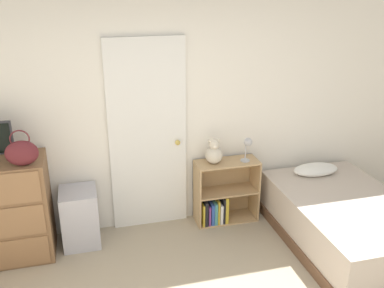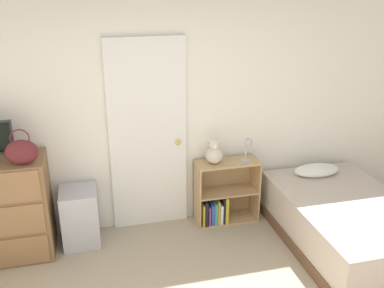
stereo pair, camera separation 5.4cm
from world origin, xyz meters
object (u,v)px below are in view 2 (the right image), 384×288
bookshelf (222,198)px  bed (345,222)px  storage_bin (80,216)px  dresser (0,210)px  handbag (22,152)px  teddy_bear (214,153)px  desk_lamp (248,145)px

bookshelf → bed: (1.08, -0.75, -0.03)m
storage_bin → dresser: bearing=-175.7°
handbag → teddy_bear: 1.91m
handbag → bed: 3.21m
teddy_bear → bed: 1.52m
bookshelf → teddy_bear: teddy_bear is taller
handbag → dresser: bearing=152.6°
dresser → bed: dresser is taller
handbag → storage_bin: bearing=26.3°
bookshelf → desk_lamp: bearing=-9.6°
bookshelf → teddy_bear: (-0.10, -0.00, 0.56)m
dresser → desk_lamp: bearing=1.5°
handbag → storage_bin: handbag is taller
dresser → bookshelf: size_ratio=1.42×
dresser → teddy_bear: dresser is taller
handbag → storage_bin: (0.43, 0.21, -0.84)m
storage_bin → bookshelf: (1.54, 0.06, -0.02)m
dresser → handbag: size_ratio=3.02×
desk_lamp → bed: (0.82, -0.71, -0.65)m
storage_bin → desk_lamp: desk_lamp is taller
desk_lamp → bed: bearing=-40.9°
teddy_bear → desk_lamp: 0.37m
dresser → bed: (3.35, -0.64, -0.26)m
storage_bin → handbag: bearing=-153.7°
dresser → teddy_bear: 2.19m
dresser → handbag: bearing=-27.4°
teddy_bear → desk_lamp: bearing=-6.4°
handbag → desk_lamp: bearing=5.7°
teddy_bear → bed: (1.18, -0.75, -0.58)m
dresser → bed: bearing=-10.9°
teddy_bear → desk_lamp: size_ratio=1.05×
teddy_bear → desk_lamp: (0.36, -0.04, 0.07)m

